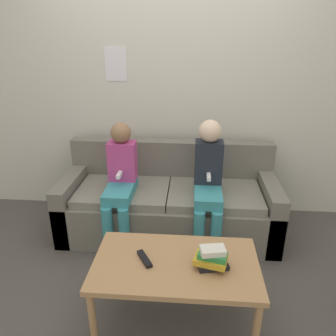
# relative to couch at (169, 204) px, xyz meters

# --- Properties ---
(ground_plane) EXTENTS (10.00, 10.00, 0.00)m
(ground_plane) POSITION_rel_couch_xyz_m (0.00, -0.51, -0.28)
(ground_plane) COLOR #4C4742
(wall_back) EXTENTS (8.00, 0.06, 2.60)m
(wall_back) POSITION_rel_couch_xyz_m (-0.00, 0.48, 1.02)
(wall_back) COLOR beige
(wall_back) RESTS_ON ground_plane
(couch) EXTENTS (1.97, 0.78, 0.81)m
(couch) POSITION_rel_couch_xyz_m (0.00, 0.00, 0.00)
(couch) COLOR #6B665B
(couch) RESTS_ON ground_plane
(coffee_table) EXTENTS (1.04, 0.59, 0.46)m
(coffee_table) POSITION_rel_couch_xyz_m (0.12, -1.07, 0.13)
(coffee_table) COLOR #AD7F51
(coffee_table) RESTS_ON ground_plane
(person_left) EXTENTS (0.24, 0.54, 1.08)m
(person_left) POSITION_rel_couch_xyz_m (-0.41, -0.18, 0.33)
(person_left) COLOR teal
(person_left) RESTS_ON ground_plane
(person_right) EXTENTS (0.24, 0.54, 1.12)m
(person_right) POSITION_rel_couch_xyz_m (0.35, -0.18, 0.36)
(person_right) COLOR teal
(person_right) RESTS_ON ground_plane
(tv_remote) EXTENTS (0.12, 0.17, 0.02)m
(tv_remote) POSITION_rel_couch_xyz_m (-0.08, -1.07, 0.19)
(tv_remote) COLOR black
(tv_remote) RESTS_ON coffee_table
(book_stack) EXTENTS (0.23, 0.18, 0.14)m
(book_stack) POSITION_rel_couch_xyz_m (0.34, -1.10, 0.24)
(book_stack) COLOR black
(book_stack) RESTS_ON coffee_table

